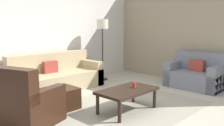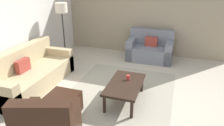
{
  "view_description": "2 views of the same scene",
  "coord_description": "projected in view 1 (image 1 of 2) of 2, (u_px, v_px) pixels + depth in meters",
  "views": [
    {
      "loc": [
        -3.21,
        -2.9,
        1.56
      ],
      "look_at": [
        -0.16,
        0.07,
        0.88
      ],
      "focal_mm": 38.51,
      "sensor_mm": 36.0,
      "label": 1
    },
    {
      "loc": [
        -3.56,
        -1.05,
        2.4
      ],
      "look_at": [
        0.14,
        0.16,
        0.74
      ],
      "focal_mm": 33.43,
      "sensor_mm": 36.0,
      "label": 2
    }
  ],
  "objects": [
    {
      "name": "ottoman",
      "position": [
        60.0,
        98.0,
        4.48
      ],
      "size": [
        0.56,
        0.56,
        0.4
      ],
      "primitive_type": "cube",
      "color": "black",
      "rests_on": "ground_plane"
    },
    {
      "name": "armchair_leather",
      "position": [
        26.0,
        106.0,
        3.72
      ],
      "size": [
        1.01,
        1.01,
        0.95
      ],
      "color": "black",
      "rests_on": "ground_plane"
    },
    {
      "name": "ground_plane",
      "position": [
        121.0,
        109.0,
        4.51
      ],
      "size": [
        8.0,
        8.0,
        0.0
      ],
      "primitive_type": "plane",
      "color": "#B2A893"
    },
    {
      "name": "cup",
      "position": [
        134.0,
        85.0,
        4.42
      ],
      "size": [
        0.07,
        0.07,
        0.1
      ],
      "primitive_type": "cylinder",
      "color": "#B2332D",
      "rests_on": "coffee_table"
    },
    {
      "name": "stone_feature_panel",
      "position": [
        196.0,
        31.0,
        6.42
      ],
      "size": [
        0.12,
        5.2,
        2.8
      ],
      "primitive_type": "cube",
      "color": "gray",
      "rests_on": "ground_plane"
    },
    {
      "name": "rear_partition",
      "position": [
        45.0,
        31.0,
        6.09
      ],
      "size": [
        6.0,
        0.12,
        2.8
      ],
      "primitive_type": "cube",
      "color": "silver",
      "rests_on": "ground_plane"
    },
    {
      "name": "couch_loveseat",
      "position": [
        196.0,
        75.0,
        6.02
      ],
      "size": [
        0.8,
        1.31,
        0.88
      ],
      "color": "slate",
      "rests_on": "ground_plane"
    },
    {
      "name": "lamp_standing",
      "position": [
        102.0,
        30.0,
        6.71
      ],
      "size": [
        0.32,
        0.32,
        1.71
      ],
      "color": "black",
      "rests_on": "ground_plane"
    },
    {
      "name": "couch_main",
      "position": [
        55.0,
        77.0,
        5.86
      ],
      "size": [
        2.2,
        0.92,
        0.88
      ],
      "color": "tan",
      "rests_on": "ground_plane"
    },
    {
      "name": "area_rug",
      "position": [
        121.0,
        108.0,
        4.51
      ],
      "size": [
        3.19,
        2.22,
        0.01
      ],
      "primitive_type": "cube",
      "color": "gray",
      "rests_on": "ground_plane"
    },
    {
      "name": "coffee_table",
      "position": [
        127.0,
        92.0,
        4.33
      ],
      "size": [
        1.1,
        0.64,
        0.41
      ],
      "color": "black",
      "rests_on": "ground_plane"
    }
  ]
}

